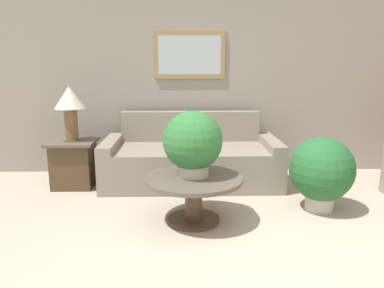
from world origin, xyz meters
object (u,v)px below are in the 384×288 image
object	(u,v)px
couch_main	(191,161)
potted_plant_floor	(322,171)
coffee_table	(194,189)
potted_plant_on_table	(193,143)
table_lamp	(70,104)
side_table	(74,163)

from	to	relation	value
couch_main	potted_plant_floor	xyz separation A→B (m)	(1.34, -0.97, 0.14)
coffee_table	potted_plant_on_table	world-z (taller)	potted_plant_on_table
coffee_table	potted_plant_on_table	xyz separation A→B (m)	(-0.01, 0.05, 0.46)
couch_main	potted_plant_on_table	xyz separation A→B (m)	(-0.01, -1.17, 0.49)
couch_main	coffee_table	xyz separation A→B (m)	(-0.01, -1.22, 0.04)
table_lamp	potted_plant_floor	size ratio (longest dim) A/B	0.85
couch_main	potted_plant_floor	size ratio (longest dim) A/B	2.83
potted_plant_on_table	coffee_table	bearing A→B (deg)	-82.01
couch_main	potted_plant_on_table	bearing A→B (deg)	-90.68
coffee_table	potted_plant_on_table	bearing A→B (deg)	97.99
coffee_table	potted_plant_on_table	distance (m)	0.46
coffee_table	potted_plant_floor	world-z (taller)	potted_plant_floor
coffee_table	table_lamp	bearing A→B (deg)	142.50
couch_main	potted_plant_on_table	world-z (taller)	potted_plant_on_table
side_table	couch_main	bearing A→B (deg)	3.45
side_table	table_lamp	distance (m)	0.75
side_table	potted_plant_floor	world-z (taller)	potted_plant_floor
potted_plant_floor	coffee_table	bearing A→B (deg)	-169.34
potted_plant_floor	table_lamp	bearing A→B (deg)	162.71
potted_plant_on_table	couch_main	bearing A→B (deg)	89.32
side_table	coffee_table	bearing A→B (deg)	-37.50
table_lamp	potted_plant_floor	xyz separation A→B (m)	(2.83, -0.88, -0.62)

